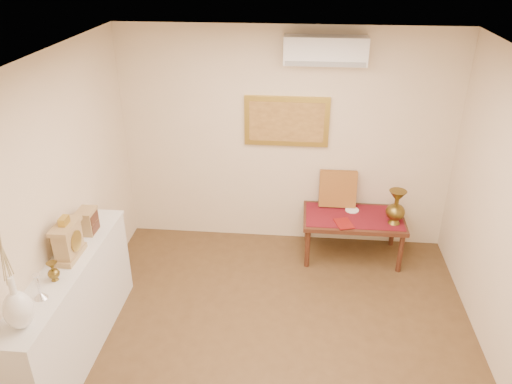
# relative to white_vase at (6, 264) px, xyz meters

# --- Properties ---
(floor) EXTENTS (4.50, 4.50, 0.00)m
(floor) POSITION_rel_white_vase_xyz_m (1.80, 0.76, -1.54)
(floor) COLOR brown
(floor) RESTS_ON ground
(ceiling) EXTENTS (4.50, 4.50, 0.00)m
(ceiling) POSITION_rel_white_vase_xyz_m (1.80, 0.76, 1.16)
(ceiling) COLOR white
(ceiling) RESTS_ON ground
(wall_back) EXTENTS (4.00, 0.02, 2.70)m
(wall_back) POSITION_rel_white_vase_xyz_m (1.80, 3.01, -0.19)
(wall_back) COLOR beige
(wall_back) RESTS_ON ground
(wall_left) EXTENTS (0.02, 4.50, 2.70)m
(wall_left) POSITION_rel_white_vase_xyz_m (-0.20, 0.76, -0.19)
(wall_left) COLOR beige
(wall_left) RESTS_ON ground
(white_vase) EXTENTS (0.21, 0.21, 1.11)m
(white_vase) POSITION_rel_white_vase_xyz_m (0.00, 0.00, 0.00)
(white_vase) COLOR white
(white_vase) RESTS_ON display_ledge
(candlestick) EXTENTS (0.11, 0.11, 0.23)m
(candlestick) POSITION_rel_white_vase_xyz_m (-0.02, 0.33, -0.44)
(candlestick) COLOR silver
(candlestick) RESTS_ON display_ledge
(brass_urn_small) EXTENTS (0.10, 0.10, 0.22)m
(brass_urn_small) POSITION_rel_white_vase_xyz_m (-0.02, 0.56, -0.45)
(brass_urn_small) COLOR brown
(brass_urn_small) RESTS_ON display_ledge
(table_cloth) EXTENTS (1.14, 0.59, 0.01)m
(table_cloth) POSITION_rel_white_vase_xyz_m (2.65, 2.64, -0.98)
(table_cloth) COLOR maroon
(table_cloth) RESTS_ON low_table
(brass_urn_tall) EXTENTS (0.22, 0.22, 0.50)m
(brass_urn_tall) POSITION_rel_white_vase_xyz_m (3.10, 2.53, -0.73)
(brass_urn_tall) COLOR brown
(brass_urn_tall) RESTS_ON table_cloth
(plate) EXTENTS (0.16, 0.16, 0.01)m
(plate) POSITION_rel_white_vase_xyz_m (2.64, 2.78, -0.97)
(plate) COLOR white
(plate) RESTS_ON table_cloth
(menu) EXTENTS (0.25, 0.29, 0.01)m
(menu) POSITION_rel_white_vase_xyz_m (2.52, 2.44, -0.97)
(menu) COLOR maroon
(menu) RESTS_ON table_cloth
(cushion) EXTENTS (0.45, 0.19, 0.46)m
(cushion) POSITION_rel_white_vase_xyz_m (2.45, 2.90, -0.75)
(cushion) COLOR maroon
(cushion) RESTS_ON table_cloth
(display_ledge) EXTENTS (0.37, 2.02, 0.98)m
(display_ledge) POSITION_rel_white_vase_xyz_m (-0.03, 0.76, -1.05)
(display_ledge) COLOR silver
(display_ledge) RESTS_ON floor
(mantel_clock) EXTENTS (0.17, 0.36, 0.41)m
(mantel_clock) POSITION_rel_white_vase_xyz_m (-0.03, 0.90, -0.38)
(mantel_clock) COLOR tan
(mantel_clock) RESTS_ON display_ledge
(wooden_chest) EXTENTS (0.16, 0.21, 0.24)m
(wooden_chest) POSITION_rel_white_vase_xyz_m (-0.03, 1.33, -0.43)
(wooden_chest) COLOR tan
(wooden_chest) RESTS_ON display_ledge
(low_table) EXTENTS (1.20, 0.70, 0.55)m
(low_table) POSITION_rel_white_vase_xyz_m (2.65, 2.64, -1.05)
(low_table) COLOR #482315
(low_table) RESTS_ON floor
(painting) EXTENTS (1.00, 0.06, 0.60)m
(painting) POSITION_rel_white_vase_xyz_m (1.80, 2.99, 0.06)
(painting) COLOR gold
(painting) RESTS_ON wall_back
(ac_unit) EXTENTS (0.90, 0.25, 0.30)m
(ac_unit) POSITION_rel_white_vase_xyz_m (2.20, 2.88, 0.91)
(ac_unit) COLOR white
(ac_unit) RESTS_ON wall_back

